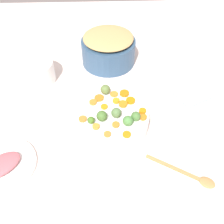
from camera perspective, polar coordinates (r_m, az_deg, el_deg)
tabletop at (r=1.11m, az=1.79°, el=-3.15°), size 2.40×2.40×0.02m
serving_bowl_carrots at (r=1.07m, az=0.00°, el=-1.91°), size 0.30×0.30×0.08m
metal_pot at (r=1.40m, az=-0.78°, el=13.05°), size 0.28×0.28×0.13m
stuffing_mound at (r=1.36m, az=-0.82°, el=15.89°), size 0.26×0.26×0.04m
carrot_slice_0 at (r=1.08m, az=4.06°, el=2.51°), size 0.05×0.05×0.01m
carrot_slice_1 at (r=1.11m, az=0.46°, el=3.93°), size 0.05×0.05×0.01m
carrot_slice_2 at (r=0.96m, az=-1.00°, el=-4.84°), size 0.04×0.04×0.01m
carrot_slice_3 at (r=1.07m, az=2.42°, el=1.75°), size 0.05×0.05×0.01m
carrot_slice_4 at (r=1.02m, az=6.81°, el=-1.13°), size 0.04×0.04×0.01m
carrot_slice_5 at (r=1.08m, az=-4.15°, el=2.14°), size 0.04×0.04×0.01m
carrot_slice_6 at (r=1.06m, az=-1.69°, el=1.16°), size 0.04×0.04×0.01m
carrot_slice_7 at (r=1.04m, az=6.68°, el=0.20°), size 0.03×0.03×0.01m
carrot_slice_8 at (r=1.02m, az=-6.39°, el=-1.51°), size 0.03×0.03×0.01m
carrot_slice_9 at (r=1.11m, az=2.71°, el=4.08°), size 0.05×0.05×0.01m
carrot_slice_10 at (r=0.99m, az=-3.49°, el=-3.19°), size 0.04×0.04×0.01m
carrot_slice_11 at (r=1.08m, az=0.92°, el=2.45°), size 0.04×0.04×0.01m
carrot_slice_12 at (r=0.96m, az=3.24°, el=-4.90°), size 0.04×0.04×0.01m
carrot_slice_13 at (r=0.99m, az=0.85°, el=-2.78°), size 0.04×0.04×0.01m
carrot_slice_14 at (r=1.09m, az=-2.83°, el=3.08°), size 0.05×0.05×0.01m
brussels_sprout_0 at (r=1.00m, az=5.21°, el=-0.94°), size 0.04×0.04×0.04m
brussels_sprout_1 at (r=1.00m, az=-2.23°, el=-0.87°), size 0.04×0.04×0.04m
brussels_sprout_2 at (r=0.98m, az=3.48°, el=-1.93°), size 0.04×0.04×0.04m
brussels_sprout_3 at (r=1.11m, az=-1.45°, el=4.92°), size 0.04×0.04×0.04m
brussels_sprout_4 at (r=1.01m, az=0.94°, el=-0.17°), size 0.04×0.04×0.04m
brussels_sprout_5 at (r=1.00m, az=-4.60°, el=-1.79°), size 0.03×0.03×0.03m
wooden_spoon at (r=1.00m, az=17.19°, el=-13.23°), size 0.16×0.24×0.01m
casserole_dish at (r=1.34m, az=-16.67°, el=8.39°), size 0.20×0.20×0.11m
ham_plate at (r=1.06m, az=-22.92°, el=-10.66°), size 0.25×0.25×0.01m
ham_slice_main at (r=1.04m, az=-23.17°, el=-10.66°), size 0.16×0.17×0.03m
dish_towel at (r=1.28m, az=16.64°, el=3.66°), size 0.18×0.18×0.01m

